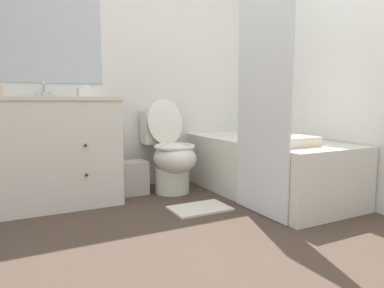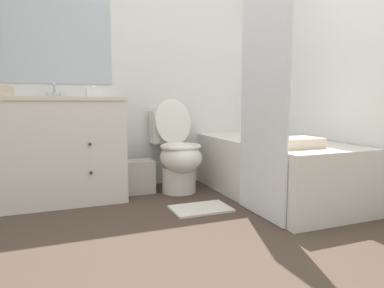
% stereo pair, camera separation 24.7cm
% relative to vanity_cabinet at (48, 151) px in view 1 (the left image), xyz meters
% --- Properties ---
extents(ground_plane, '(14.00, 14.00, 0.00)m').
position_rel_vanity_cabinet_xyz_m(ground_plane, '(0.80, -1.49, -0.44)').
color(ground_plane, '#47382D').
extents(wall_back, '(8.00, 0.06, 2.50)m').
position_rel_vanity_cabinet_xyz_m(wall_back, '(0.79, 0.30, 0.82)').
color(wall_back, silver).
rests_on(wall_back, ground_plane).
extents(wall_right, '(0.05, 2.76, 2.50)m').
position_rel_vanity_cabinet_xyz_m(wall_right, '(2.16, -0.61, 0.81)').
color(wall_right, silver).
rests_on(wall_right, ground_plane).
extents(vanity_cabinet, '(1.07, 0.58, 0.86)m').
position_rel_vanity_cabinet_xyz_m(vanity_cabinet, '(0.00, 0.00, 0.00)').
color(vanity_cabinet, silver).
rests_on(vanity_cabinet, ground_plane).
extents(sink_faucet, '(0.14, 0.12, 0.12)m').
position_rel_vanity_cabinet_xyz_m(sink_faucet, '(-0.00, 0.18, 0.46)').
color(sink_faucet, silver).
rests_on(sink_faucet, vanity_cabinet).
extents(toilet, '(0.37, 0.64, 0.85)m').
position_rel_vanity_cabinet_xyz_m(toilet, '(1.02, -0.07, -0.09)').
color(toilet, silver).
rests_on(toilet, ground_plane).
extents(bathtub, '(0.77, 1.59, 0.49)m').
position_rel_vanity_cabinet_xyz_m(bathtub, '(1.74, -0.52, -0.19)').
color(bathtub, silver).
rests_on(bathtub, ground_plane).
extents(shower_curtain, '(0.01, 0.58, 1.88)m').
position_rel_vanity_cabinet_xyz_m(shower_curtain, '(1.34, -0.95, 0.51)').
color(shower_curtain, white).
rests_on(shower_curtain, ground_plane).
extents(wastebasket, '(0.26, 0.22, 0.29)m').
position_rel_vanity_cabinet_xyz_m(wastebasket, '(0.68, 0.02, -0.29)').
color(wastebasket, '#B7B2A8').
rests_on(wastebasket, ground_plane).
extents(tissue_box, '(0.12, 0.14, 0.10)m').
position_rel_vanity_cabinet_xyz_m(tissue_box, '(0.31, 0.02, 0.46)').
color(tissue_box, white).
rests_on(tissue_box, vanity_cabinet).
extents(bath_towel_folded, '(0.32, 0.23, 0.07)m').
position_rel_vanity_cabinet_xyz_m(bath_towel_folded, '(1.60, -1.00, 0.09)').
color(bath_towel_folded, beige).
rests_on(bath_towel_folded, bathtub).
extents(bath_mat, '(0.44, 0.30, 0.02)m').
position_rel_vanity_cabinet_xyz_m(bath_mat, '(1.00, -0.65, -0.43)').
color(bath_mat, silver).
rests_on(bath_mat, ground_plane).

